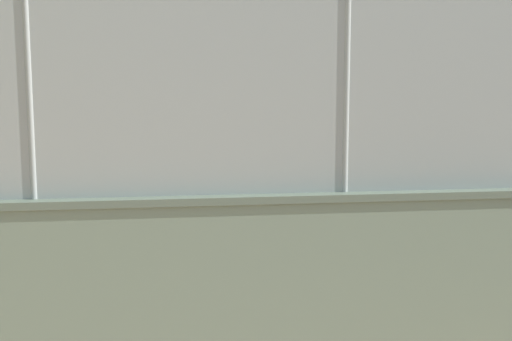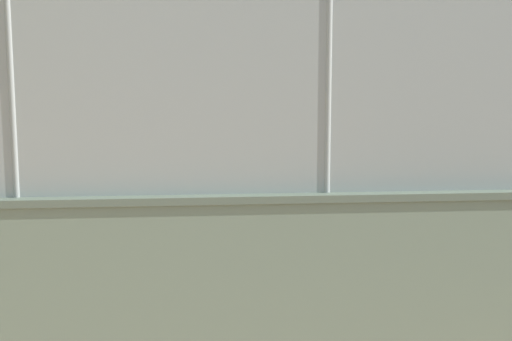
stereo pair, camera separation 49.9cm
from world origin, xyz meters
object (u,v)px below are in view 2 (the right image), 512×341
(player_near_wall_returning, at_px, (73,184))
(sports_ball, at_px, (392,215))
(player_at_service_line, at_px, (312,167))
(spare_ball_by_wall, at_px, (135,329))

(player_near_wall_returning, relative_size, sports_ball, 9.43)
(player_at_service_line, xyz_separation_m, player_near_wall_returning, (5.23, 2.30, 0.05))
(sports_ball, bearing_deg, player_near_wall_returning, 4.07)
(player_at_service_line, relative_size, sports_ball, 8.95)
(player_at_service_line, height_order, sports_ball, player_at_service_line)
(player_at_service_line, relative_size, spare_ball_by_wall, 17.28)
(player_at_service_line, distance_m, sports_ball, 2.44)
(sports_ball, distance_m, spare_ball_by_wall, 7.82)
(sports_ball, xyz_separation_m, spare_ball_by_wall, (5.15, 5.87, -0.04))
(player_near_wall_returning, distance_m, spare_ball_by_wall, 5.67)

